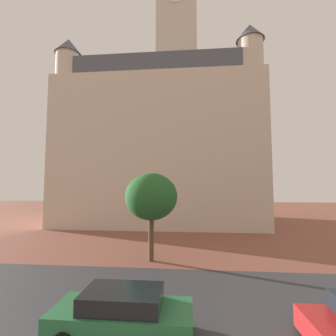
{
  "coord_description": "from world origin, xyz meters",
  "views": [
    {
      "loc": [
        1.0,
        -2.21,
        4.84
      ],
      "look_at": [
        -0.15,
        10.58,
        5.82
      ],
      "focal_mm": 25.05,
      "sensor_mm": 36.0,
      "label": 1
    }
  ],
  "objects": [
    {
      "name": "ground_plane",
      "position": [
        0.0,
        10.0,
        0.0
      ],
      "size": [
        120.0,
        120.0,
        0.0
      ],
      "primitive_type": "plane",
      "color": "brown"
    },
    {
      "name": "tree_curb_far",
      "position": [
        -1.48,
        13.17,
        4.12
      ],
      "size": [
        3.43,
        3.43,
        5.69
      ],
      "color": "brown",
      "rests_on": "ground_plane"
    },
    {
      "name": "landmark_building",
      "position": [
        -2.52,
        29.97,
        11.24
      ],
      "size": [
        25.09,
        14.87,
        39.13
      ],
      "color": "beige",
      "rests_on": "ground_plane"
    },
    {
      "name": "car_green",
      "position": [
        -1.16,
        5.48,
        0.72
      ],
      "size": [
        4.49,
        2.02,
        1.49
      ],
      "color": "#287042",
      "rests_on": "ground_plane"
    },
    {
      "name": "street_asphalt_strip",
      "position": [
        0.0,
        7.42,
        0.0
      ],
      "size": [
        120.0,
        8.82,
        0.0
      ],
      "primitive_type": "cube",
      "color": "#38383D",
      "rests_on": "ground_plane"
    }
  ]
}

